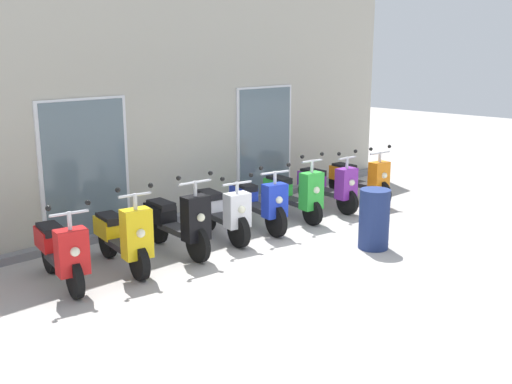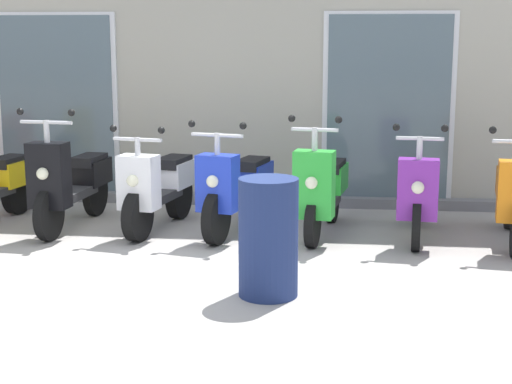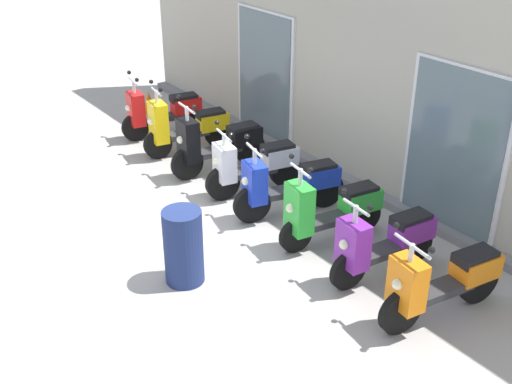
# 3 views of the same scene
# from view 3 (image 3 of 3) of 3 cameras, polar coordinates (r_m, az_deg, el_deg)

# --- Properties ---
(ground_plane) EXTENTS (40.00, 40.00, 0.00)m
(ground_plane) POSITION_cam_3_polar(r_m,az_deg,el_deg) (8.67, -6.20, -3.63)
(ground_plane) COLOR #A8A39E
(storefront_facade) EXTENTS (11.47, 0.50, 4.18)m
(storefront_facade) POSITION_cam_3_polar(r_m,az_deg,el_deg) (9.59, 9.11, 12.48)
(storefront_facade) COLOR #B2AD9E
(storefront_facade) RESTS_ON ground_plane
(scooter_red) EXTENTS (0.64, 1.56, 1.23)m
(scooter_red) POSITION_cam_3_polar(r_m,az_deg,el_deg) (11.65, -8.46, 7.23)
(scooter_red) COLOR black
(scooter_red) RESTS_ON ground_plane
(scooter_yellow) EXTENTS (0.62, 1.59, 1.30)m
(scooter_yellow) POSITION_cam_3_polar(r_m,az_deg,el_deg) (10.88, -6.36, 5.88)
(scooter_yellow) COLOR black
(scooter_yellow) RESTS_ON ground_plane
(scooter_black) EXTENTS (0.61, 1.68, 1.32)m
(scooter_black) POSITION_cam_3_polar(r_m,az_deg,el_deg) (10.11, -3.55, 4.42)
(scooter_black) COLOR black
(scooter_black) RESTS_ON ground_plane
(scooter_white) EXTENTS (0.66, 1.56, 1.15)m
(scooter_white) POSITION_cam_3_polar(r_m,az_deg,el_deg) (9.45, -0.19, 2.45)
(scooter_white) COLOR black
(scooter_white) RESTS_ON ground_plane
(scooter_blue) EXTENTS (0.74, 1.67, 1.21)m
(scooter_blue) POSITION_cam_3_polar(r_m,az_deg,el_deg) (8.85, 3.00, 0.66)
(scooter_blue) COLOR black
(scooter_blue) RESTS_ON ground_plane
(scooter_green) EXTENTS (0.59, 1.54, 1.28)m
(scooter_green) POSITION_cam_3_polar(r_m,az_deg,el_deg) (8.23, 6.66, -1.53)
(scooter_green) COLOR black
(scooter_green) RESTS_ON ground_plane
(scooter_purple) EXTENTS (0.52, 1.55, 1.21)m
(scooter_purple) POSITION_cam_3_polar(r_m,az_deg,el_deg) (7.66, 11.42, -4.36)
(scooter_purple) COLOR black
(scooter_purple) RESTS_ON ground_plane
(scooter_orange) EXTENTS (0.62, 1.66, 1.21)m
(scooter_orange) POSITION_cam_3_polar(r_m,az_deg,el_deg) (7.14, 16.46, -7.70)
(scooter_orange) COLOR black
(scooter_orange) RESTS_ON ground_plane
(traffic_cone) EXTENTS (0.32, 0.32, 0.52)m
(traffic_cone) POSITION_cam_3_polar(r_m,az_deg,el_deg) (12.71, -9.62, 7.84)
(traffic_cone) COLOR orange
(traffic_cone) RESTS_ON ground_plane
(trash_bin) EXTENTS (0.47, 0.47, 0.94)m
(trash_bin) POSITION_cam_3_polar(r_m,az_deg,el_deg) (7.48, -6.56, -4.91)
(trash_bin) COLOR navy
(trash_bin) RESTS_ON ground_plane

